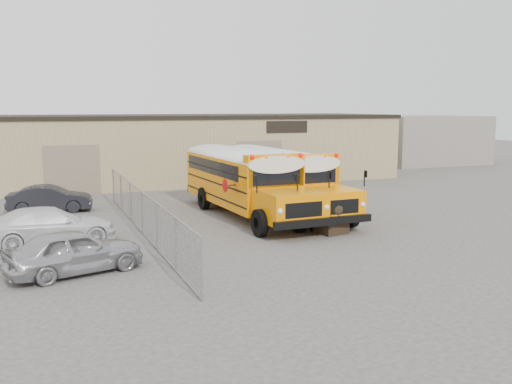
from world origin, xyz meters
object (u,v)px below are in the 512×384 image
object	(u,v)px
car_white	(51,226)
car_silver	(75,251)
school_bus_left	(200,164)
school_bus_right	(233,164)
car_dark	(50,199)
tarp_bundle	(331,213)

from	to	relation	value
car_white	car_silver	bearing A→B (deg)	-176.43
school_bus_left	school_bus_right	distance (m)	2.05
school_bus_right	car_dark	world-z (taller)	school_bus_right
car_silver	car_white	bearing A→B (deg)	-9.03
school_bus_right	car_white	size ratio (longest dim) A/B	2.23
car_silver	car_dark	distance (m)	11.73
school_bus_left	car_silver	distance (m)	16.28
tarp_bundle	school_bus_right	bearing A→B (deg)	91.23
car_silver	car_white	xyz separation A→B (m)	(-0.59, 4.45, -0.01)
school_bus_left	school_bus_right	size ratio (longest dim) A/B	1.02
school_bus_left	tarp_bundle	xyz separation A→B (m)	(2.30, -11.89, -1.01)
tarp_bundle	car_white	xyz separation A→B (m)	(-10.96, 2.24, -0.16)
school_bus_left	school_bus_right	world-z (taller)	school_bus_left
car_white	car_dark	bearing A→B (deg)	-5.44
tarp_bundle	car_dark	distance (m)	14.37
school_bus_right	car_white	world-z (taller)	school_bus_right
car_silver	car_white	world-z (taller)	car_silver
school_bus_left	car_white	size ratio (longest dim) A/B	2.28
school_bus_right	car_white	bearing A→B (deg)	-138.09
car_white	car_dark	size ratio (longest dim) A/B	1.21
school_bus_left	car_white	world-z (taller)	school_bus_left
school_bus_left	school_bus_right	bearing A→B (deg)	-1.09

